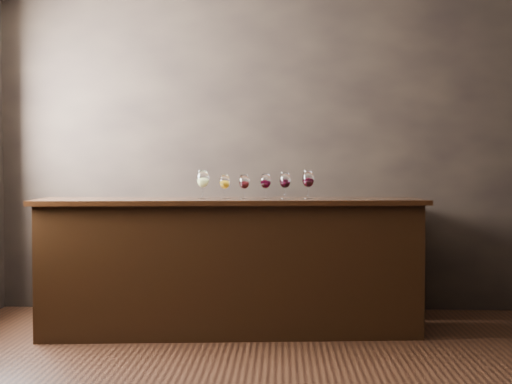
{
  "coord_description": "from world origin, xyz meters",
  "views": [
    {
      "loc": [
        -0.05,
        -3.92,
        1.23
      ],
      "look_at": [
        -0.24,
        1.34,
        1.05
      ],
      "focal_mm": 50.0,
      "sensor_mm": 36.0,
      "label": 1
    }
  ],
  "objects_px": {
    "glass_red_c": "(285,181)",
    "glass_red_d": "(308,180)",
    "glass_amber": "(225,182)",
    "back_bar_shelf": "(264,260)",
    "glass_red_a": "(244,182)",
    "glass_red_b": "(266,182)",
    "glass_white": "(203,180)",
    "bar_counter": "(231,268)"
  },
  "relations": [
    {
      "from": "glass_red_b",
      "to": "glass_red_d",
      "type": "xyz_separation_m",
      "value": [
        0.32,
        0.01,
        0.01
      ]
    },
    {
      "from": "glass_white",
      "to": "glass_red_a",
      "type": "distance_m",
      "value": 0.31
    },
    {
      "from": "glass_amber",
      "to": "glass_red_a",
      "type": "relative_size",
      "value": 1.0
    },
    {
      "from": "glass_white",
      "to": "glass_red_c",
      "type": "distance_m",
      "value": 0.61
    },
    {
      "from": "glass_red_c",
      "to": "glass_red_d",
      "type": "bearing_deg",
      "value": 2.07
    },
    {
      "from": "glass_red_a",
      "to": "glass_red_c",
      "type": "height_order",
      "value": "glass_red_c"
    },
    {
      "from": "back_bar_shelf",
      "to": "glass_red_d",
      "type": "relative_size",
      "value": 11.98
    },
    {
      "from": "glass_red_a",
      "to": "glass_red_d",
      "type": "height_order",
      "value": "glass_red_d"
    },
    {
      "from": "bar_counter",
      "to": "glass_red_d",
      "type": "distance_m",
      "value": 0.88
    },
    {
      "from": "glass_amber",
      "to": "glass_red_c",
      "type": "distance_m",
      "value": 0.45
    },
    {
      "from": "glass_red_a",
      "to": "glass_red_c",
      "type": "relative_size",
      "value": 0.93
    },
    {
      "from": "back_bar_shelf",
      "to": "glass_white",
      "type": "xyz_separation_m",
      "value": [
        -0.43,
        -0.72,
        0.69
      ]
    },
    {
      "from": "bar_counter",
      "to": "glass_red_d",
      "type": "relative_size",
      "value": 13.18
    },
    {
      "from": "back_bar_shelf",
      "to": "glass_red_b",
      "type": "distance_m",
      "value": 0.95
    },
    {
      "from": "back_bar_shelf",
      "to": "bar_counter",
      "type": "bearing_deg",
      "value": -108.54
    },
    {
      "from": "back_bar_shelf",
      "to": "glass_red_b",
      "type": "xyz_separation_m",
      "value": [
        0.03,
        -0.66,
        0.68
      ]
    },
    {
      "from": "bar_counter",
      "to": "glass_red_a",
      "type": "relative_size",
      "value": 15.21
    },
    {
      "from": "glass_amber",
      "to": "glass_red_b",
      "type": "bearing_deg",
      "value": 1.51
    },
    {
      "from": "glass_amber",
      "to": "glass_red_a",
      "type": "xyz_separation_m",
      "value": [
        0.15,
        -0.03,
        -0.0
      ]
    },
    {
      "from": "glass_red_a",
      "to": "glass_amber",
      "type": "bearing_deg",
      "value": 169.46
    },
    {
      "from": "glass_red_b",
      "to": "glass_red_a",
      "type": "bearing_deg",
      "value": -167.26
    },
    {
      "from": "glass_amber",
      "to": "glass_red_d",
      "type": "relative_size",
      "value": 0.87
    },
    {
      "from": "glass_red_c",
      "to": "glass_red_d",
      "type": "xyz_separation_m",
      "value": [
        0.17,
        0.01,
        0.01
      ]
    },
    {
      "from": "back_bar_shelf",
      "to": "glass_amber",
      "type": "distance_m",
      "value": 0.99
    },
    {
      "from": "bar_counter",
      "to": "back_bar_shelf",
      "type": "relative_size",
      "value": 1.1
    },
    {
      "from": "glass_red_a",
      "to": "glass_red_b",
      "type": "bearing_deg",
      "value": 12.74
    },
    {
      "from": "glass_red_a",
      "to": "glass_red_d",
      "type": "relative_size",
      "value": 0.87
    },
    {
      "from": "glass_amber",
      "to": "glass_red_d",
      "type": "height_order",
      "value": "glass_red_d"
    },
    {
      "from": "back_bar_shelf",
      "to": "glass_red_a",
      "type": "xyz_separation_m",
      "value": [
        -0.13,
        -0.7,
        0.67
      ]
    },
    {
      "from": "glass_red_b",
      "to": "glass_red_c",
      "type": "distance_m",
      "value": 0.14
    },
    {
      "from": "glass_white",
      "to": "glass_red_d",
      "type": "bearing_deg",
      "value": 5.1
    },
    {
      "from": "back_bar_shelf",
      "to": "glass_red_d",
      "type": "bearing_deg",
      "value": -62.29
    },
    {
      "from": "bar_counter",
      "to": "glass_white",
      "type": "bearing_deg",
      "value": -175.78
    },
    {
      "from": "back_bar_shelf",
      "to": "glass_white",
      "type": "height_order",
      "value": "glass_white"
    },
    {
      "from": "back_bar_shelf",
      "to": "glass_red_d",
      "type": "xyz_separation_m",
      "value": [
        0.34,
        -0.65,
        0.69
      ]
    },
    {
      "from": "glass_white",
      "to": "back_bar_shelf",
      "type": "bearing_deg",
      "value": 59.06
    },
    {
      "from": "back_bar_shelf",
      "to": "glass_red_a",
      "type": "height_order",
      "value": "glass_red_a"
    },
    {
      "from": "glass_amber",
      "to": "bar_counter",
      "type": "bearing_deg",
      "value": -25.12
    },
    {
      "from": "glass_red_c",
      "to": "glass_red_d",
      "type": "height_order",
      "value": "glass_red_d"
    },
    {
      "from": "glass_amber",
      "to": "glass_red_c",
      "type": "bearing_deg",
      "value": 1.5
    },
    {
      "from": "glass_white",
      "to": "glass_red_a",
      "type": "xyz_separation_m",
      "value": [
        0.3,
        0.02,
        -0.02
      ]
    },
    {
      "from": "back_bar_shelf",
      "to": "glass_red_a",
      "type": "relative_size",
      "value": 13.83
    }
  ]
}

